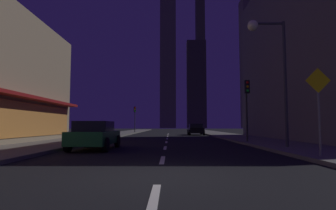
{
  "coord_description": "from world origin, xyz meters",
  "views": [
    {
      "loc": [
        0.27,
        -6.61,
        1.23
      ],
      "look_at": [
        0.0,
        29.55,
        3.96
      ],
      "focal_mm": 29.04,
      "sensor_mm": 36.0,
      "label": 1
    }
  ],
  "objects_px": {
    "fire_hydrant_far_left": "(112,133)",
    "car_parked_far": "(196,129)",
    "street_lamp_right": "(268,51)",
    "pedestrian_crossing_sign": "(319,104)",
    "traffic_light_far_left": "(135,113)",
    "traffic_light_near_right": "(247,97)",
    "car_parked_near": "(95,135)"
  },
  "relations": [
    {
      "from": "traffic_light_near_right",
      "to": "pedestrian_crossing_sign",
      "type": "distance_m",
      "value": 8.72
    },
    {
      "from": "car_parked_far",
      "to": "traffic_light_far_left",
      "type": "bearing_deg",
      "value": 135.23
    },
    {
      "from": "traffic_light_far_left",
      "to": "street_lamp_right",
      "type": "xyz_separation_m",
      "value": [
        10.88,
        -30.53,
        1.87
      ]
    },
    {
      "from": "car_parked_near",
      "to": "car_parked_far",
      "type": "bearing_deg",
      "value": 71.36
    },
    {
      "from": "traffic_light_near_right",
      "to": "car_parked_near",
      "type": "bearing_deg",
      "value": -154.47
    },
    {
      "from": "car_parked_far",
      "to": "fire_hydrant_far_left",
      "type": "xyz_separation_m",
      "value": [
        -9.5,
        -6.33,
        -0.29
      ]
    },
    {
      "from": "car_parked_far",
      "to": "fire_hydrant_far_left",
      "type": "relative_size",
      "value": 6.48
    },
    {
      "from": "fire_hydrant_far_left",
      "to": "traffic_light_near_right",
      "type": "distance_m",
      "value": 15.86
    },
    {
      "from": "car_parked_near",
      "to": "traffic_light_near_right",
      "type": "height_order",
      "value": "traffic_light_near_right"
    },
    {
      "from": "traffic_light_near_right",
      "to": "street_lamp_right",
      "type": "relative_size",
      "value": 0.64
    },
    {
      "from": "fire_hydrant_far_left",
      "to": "pedestrian_crossing_sign",
      "type": "distance_m",
      "value": 22.53
    },
    {
      "from": "pedestrian_crossing_sign",
      "to": "traffic_light_far_left",
      "type": "bearing_deg",
      "value": 107.75
    },
    {
      "from": "car_parked_near",
      "to": "pedestrian_crossing_sign",
      "type": "xyz_separation_m",
      "value": [
        9.2,
        -4.29,
        1.28
      ]
    },
    {
      "from": "fire_hydrant_far_left",
      "to": "car_parked_far",
      "type": "bearing_deg",
      "value": 33.66
    },
    {
      "from": "car_parked_near",
      "to": "traffic_light_near_right",
      "type": "xyz_separation_m",
      "value": [
        9.1,
        4.35,
        2.45
      ]
    },
    {
      "from": "car_parked_near",
      "to": "traffic_light_near_right",
      "type": "relative_size",
      "value": 1.01
    },
    {
      "from": "pedestrian_crossing_sign",
      "to": "car_parked_near",
      "type": "bearing_deg",
      "value": 154.98
    },
    {
      "from": "car_parked_far",
      "to": "traffic_light_near_right",
      "type": "height_order",
      "value": "traffic_light_near_right"
    },
    {
      "from": "fire_hydrant_far_left",
      "to": "traffic_light_far_left",
      "type": "xyz_separation_m",
      "value": [
        0.4,
        15.35,
        2.74
      ]
    },
    {
      "from": "traffic_light_far_left",
      "to": "car_parked_far",
      "type": "bearing_deg",
      "value": -44.77
    },
    {
      "from": "car_parked_far",
      "to": "street_lamp_right",
      "type": "relative_size",
      "value": 0.64
    },
    {
      "from": "car_parked_far",
      "to": "fire_hydrant_far_left",
      "type": "height_order",
      "value": "car_parked_far"
    },
    {
      "from": "fire_hydrant_far_left",
      "to": "pedestrian_crossing_sign",
      "type": "bearing_deg",
      "value": -59.23
    },
    {
      "from": "traffic_light_far_left",
      "to": "pedestrian_crossing_sign",
      "type": "xyz_separation_m",
      "value": [
        11.1,
        -34.67,
        -1.18
      ]
    },
    {
      "from": "traffic_light_near_right",
      "to": "pedestrian_crossing_sign",
      "type": "height_order",
      "value": "traffic_light_near_right"
    },
    {
      "from": "car_parked_far",
      "to": "street_lamp_right",
      "type": "height_order",
      "value": "street_lamp_right"
    },
    {
      "from": "car_parked_near",
      "to": "traffic_light_far_left",
      "type": "distance_m",
      "value": 30.53
    },
    {
      "from": "car_parked_far",
      "to": "traffic_light_near_right",
      "type": "xyz_separation_m",
      "value": [
        1.9,
        -17.0,
        2.45
      ]
    },
    {
      "from": "street_lamp_right",
      "to": "pedestrian_crossing_sign",
      "type": "bearing_deg",
      "value": -86.95
    },
    {
      "from": "car_parked_far",
      "to": "pedestrian_crossing_sign",
      "type": "xyz_separation_m",
      "value": [
        2.0,
        -25.64,
        1.28
      ]
    },
    {
      "from": "fire_hydrant_far_left",
      "to": "street_lamp_right",
      "type": "height_order",
      "value": "street_lamp_right"
    },
    {
      "from": "traffic_light_near_right",
      "to": "street_lamp_right",
      "type": "distance_m",
      "value": 4.88
    }
  ]
}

